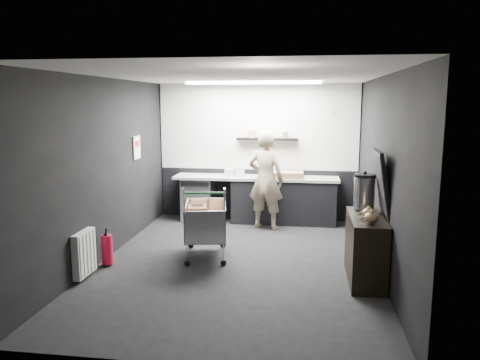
# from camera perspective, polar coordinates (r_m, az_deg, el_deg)

# --- Properties ---
(floor) EXTENTS (5.50, 5.50, 0.00)m
(floor) POSITION_cam_1_polar(r_m,az_deg,el_deg) (7.00, -0.26, -10.04)
(floor) COLOR black
(floor) RESTS_ON ground
(ceiling) EXTENTS (5.50, 5.50, 0.00)m
(ceiling) POSITION_cam_1_polar(r_m,az_deg,el_deg) (6.60, -0.28, 12.62)
(ceiling) COLOR silver
(ceiling) RESTS_ON wall_back
(wall_back) EXTENTS (5.50, 0.00, 5.50)m
(wall_back) POSITION_cam_1_polar(r_m,az_deg,el_deg) (9.38, 2.16, 3.45)
(wall_back) COLOR black
(wall_back) RESTS_ON floor
(wall_front) EXTENTS (5.50, 0.00, 5.50)m
(wall_front) POSITION_cam_1_polar(r_m,az_deg,el_deg) (4.02, -5.96, -4.90)
(wall_front) COLOR black
(wall_front) RESTS_ON floor
(wall_left) EXTENTS (0.00, 5.50, 5.50)m
(wall_left) POSITION_cam_1_polar(r_m,az_deg,el_deg) (7.23, -16.16, 1.25)
(wall_left) COLOR black
(wall_left) RESTS_ON floor
(wall_right) EXTENTS (0.00, 5.50, 5.50)m
(wall_right) POSITION_cam_1_polar(r_m,az_deg,el_deg) (6.68, 16.96, 0.55)
(wall_right) COLOR black
(wall_right) RESTS_ON floor
(kitchen_wall_panel) EXTENTS (3.95, 0.02, 1.70)m
(kitchen_wall_panel) POSITION_cam_1_polar(r_m,az_deg,el_deg) (9.32, 2.17, 6.50)
(kitchen_wall_panel) COLOR silver
(kitchen_wall_panel) RESTS_ON wall_back
(dado_panel) EXTENTS (3.95, 0.02, 1.00)m
(dado_panel) POSITION_cam_1_polar(r_m,az_deg,el_deg) (9.48, 2.12, -1.67)
(dado_panel) COLOR black
(dado_panel) RESTS_ON wall_back
(floating_shelf) EXTENTS (1.20, 0.22, 0.04)m
(floating_shelf) POSITION_cam_1_polar(r_m,az_deg,el_deg) (9.20, 3.34, 5.02)
(floating_shelf) COLOR black
(floating_shelf) RESTS_ON wall_back
(wall_clock) EXTENTS (0.20, 0.03, 0.20)m
(wall_clock) POSITION_cam_1_polar(r_m,az_deg,el_deg) (9.26, 10.92, 8.17)
(wall_clock) COLOR silver
(wall_clock) RESTS_ON wall_back
(poster) EXTENTS (0.02, 0.30, 0.40)m
(poster) POSITION_cam_1_polar(r_m,az_deg,el_deg) (8.39, -12.48, 3.89)
(poster) COLOR white
(poster) RESTS_ON wall_left
(poster_red_band) EXTENTS (0.02, 0.22, 0.10)m
(poster_red_band) POSITION_cam_1_polar(r_m,az_deg,el_deg) (8.39, -12.47, 4.36)
(poster_red_band) COLOR red
(poster_red_band) RESTS_ON poster
(radiator) EXTENTS (0.10, 0.50, 0.60)m
(radiator) POSITION_cam_1_polar(r_m,az_deg,el_deg) (6.63, -18.46, -8.48)
(radiator) COLOR silver
(radiator) RESTS_ON wall_left
(ceiling_strip) EXTENTS (2.40, 0.20, 0.04)m
(ceiling_strip) POSITION_cam_1_polar(r_m,az_deg,el_deg) (8.43, 1.58, 11.75)
(ceiling_strip) COLOR white
(ceiling_strip) RESTS_ON ceiling
(prep_counter) EXTENTS (3.20, 0.61, 0.90)m
(prep_counter) POSITION_cam_1_polar(r_m,az_deg,el_deg) (9.18, 2.76, -2.33)
(prep_counter) COLOR black
(prep_counter) RESTS_ON floor
(person) EXTENTS (0.75, 0.59, 1.84)m
(person) POSITION_cam_1_polar(r_m,az_deg,el_deg) (8.64, 3.15, 0.03)
(person) COLOR beige
(person) RESTS_ON floor
(shopping_cart) EXTENTS (0.77, 1.10, 1.11)m
(shopping_cart) POSITION_cam_1_polar(r_m,az_deg,el_deg) (7.13, -4.22, -5.24)
(shopping_cart) COLOR silver
(shopping_cart) RESTS_ON floor
(sideboard) EXTENTS (0.49, 1.16, 1.73)m
(sideboard) POSITION_cam_1_polar(r_m,az_deg,el_deg) (6.44, 15.16, -6.99)
(sideboard) COLOR black
(sideboard) RESTS_ON floor
(fire_extinguisher) EXTENTS (0.16, 0.16, 0.53)m
(fire_extinguisher) POSITION_cam_1_polar(r_m,az_deg,el_deg) (7.06, -15.91, -8.03)
(fire_extinguisher) COLOR red
(fire_extinguisher) RESTS_ON floor
(cardboard_box) EXTENTS (0.58, 0.44, 0.11)m
(cardboard_box) POSITION_cam_1_polar(r_m,az_deg,el_deg) (9.01, 5.91, 0.64)
(cardboard_box) COLOR #A27956
(cardboard_box) RESTS_ON prep_counter
(pink_tub) EXTENTS (0.19, 0.19, 0.19)m
(pink_tub) POSITION_cam_1_polar(r_m,az_deg,el_deg) (9.13, -0.05, 1.07)
(pink_tub) COLOR silver
(pink_tub) RESTS_ON prep_counter
(white_container) EXTENTS (0.18, 0.15, 0.14)m
(white_container) POSITION_cam_1_polar(r_m,az_deg,el_deg) (9.12, -1.30, 0.89)
(white_container) COLOR silver
(white_container) RESTS_ON prep_counter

